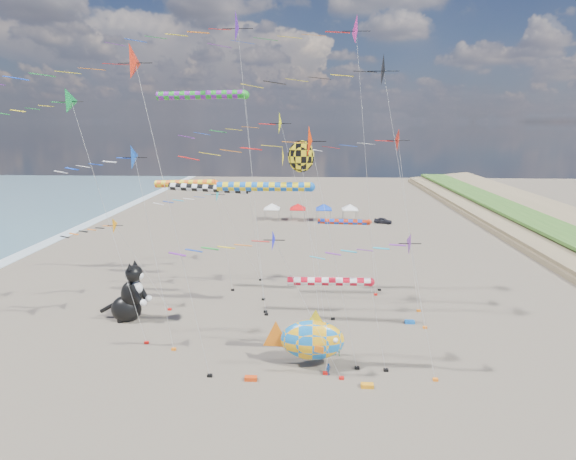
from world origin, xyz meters
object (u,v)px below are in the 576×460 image
(parked_car, at_px, (383,221))
(cat_inflatable, at_px, (128,291))
(fish_inflatable, at_px, (312,340))
(child_green, at_px, (338,349))
(person_adult, at_px, (332,338))
(child_blue, at_px, (328,369))

(parked_car, bearing_deg, cat_inflatable, 165.35)
(fish_inflatable, relative_size, child_green, 5.36)
(cat_inflatable, distance_m, fish_inflatable, 19.12)
(cat_inflatable, height_order, child_green, cat_inflatable)
(person_adult, height_order, child_blue, person_adult)
(child_green, height_order, parked_car, child_green)
(person_adult, xyz_separation_m, child_green, (0.46, -1.50, -0.16))
(fish_inflatable, bearing_deg, child_green, 39.18)
(fish_inflatable, height_order, person_adult, fish_inflatable)
(cat_inflatable, bearing_deg, fish_inflatable, -17.85)
(child_green, bearing_deg, person_adult, 114.09)
(cat_inflatable, height_order, fish_inflatable, cat_inflatable)
(child_green, height_order, child_blue, child_green)
(cat_inflatable, height_order, person_adult, cat_inflatable)
(fish_inflatable, bearing_deg, parked_car, 75.36)
(child_green, bearing_deg, parked_car, 84.43)
(child_green, distance_m, parked_car, 50.93)
(parked_car, bearing_deg, person_adult, -173.03)
(person_adult, distance_m, parked_car, 49.57)
(fish_inflatable, relative_size, person_adult, 4.22)
(fish_inflatable, bearing_deg, child_blue, -39.31)
(person_adult, bearing_deg, child_green, -95.40)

